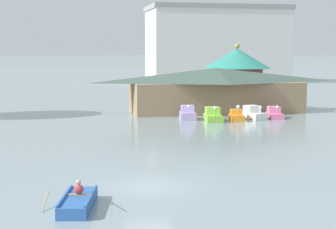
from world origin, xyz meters
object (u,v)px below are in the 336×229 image
(rowboat_with_rower, at_px, (78,202))
(green_roof_pavilion, at_px, (237,71))
(pedal_boat_lavender, at_px, (188,114))
(pedal_boat_lime, at_px, (213,116))
(background_building_block, at_px, (217,44))
(pedal_boat_white, at_px, (253,114))
(boathouse, at_px, (216,89))
(pedal_boat_pink, at_px, (274,114))
(pedal_boat_orange, at_px, (236,116))

(rowboat_with_rower, distance_m, green_roof_pavilion, 56.79)
(rowboat_with_rower, xyz_separation_m, pedal_boat_lavender, (12.24, 30.62, 0.29))
(pedal_boat_lime, xyz_separation_m, background_building_block, (19.96, 67.39, 7.96))
(pedal_boat_lavender, height_order, pedal_boat_white, pedal_boat_lavender)
(rowboat_with_rower, distance_m, pedal_boat_lime, 32.18)
(pedal_boat_lime, bearing_deg, boathouse, 168.50)
(pedal_boat_white, relative_size, pedal_boat_pink, 1.16)
(pedal_boat_pink, bearing_deg, background_building_block, 176.45)
(rowboat_with_rower, height_order, pedal_boat_pink, pedal_boat_pink)
(pedal_boat_lime, xyz_separation_m, pedal_boat_white, (4.63, 1.11, -0.01))
(pedal_boat_white, relative_size, boathouse, 0.16)
(pedal_boat_lime, distance_m, boathouse, 8.86)
(rowboat_with_rower, distance_m, pedal_boat_pink, 36.75)
(pedal_boat_lime, bearing_deg, rowboat_with_rower, -20.35)
(pedal_boat_lavender, bearing_deg, pedal_boat_lime, 57.49)
(pedal_boat_lavender, distance_m, background_building_block, 69.63)
(background_building_block, bearing_deg, boathouse, -106.32)
(rowboat_with_rower, height_order, green_roof_pavilion, green_roof_pavilion)
(pedal_boat_white, bearing_deg, pedal_boat_lime, -91.19)
(pedal_boat_lavender, bearing_deg, green_roof_pavilion, 157.64)
(rowboat_with_rower, bearing_deg, pedal_boat_pink, 155.56)
(green_roof_pavilion, height_order, background_building_block, background_building_block)
(pedal_boat_orange, distance_m, pedal_boat_white, 2.38)
(pedal_boat_lime, relative_size, pedal_boat_pink, 1.08)
(background_building_block, bearing_deg, pedal_boat_lime, -106.50)
(pedal_boat_orange, bearing_deg, rowboat_with_rower, -21.51)
(background_building_block, bearing_deg, pedal_boat_orange, -104.56)
(rowboat_with_rower, bearing_deg, pedal_boat_lime, 164.52)
(background_building_block, bearing_deg, rowboat_with_rower, -109.67)
(pedal_boat_pink, height_order, background_building_block, background_building_block)
(pedal_boat_lime, xyz_separation_m, pedal_boat_orange, (2.48, 0.07, -0.08))
(rowboat_with_rower, height_order, pedal_boat_lime, pedal_boat_lime)
(green_roof_pavilion, bearing_deg, pedal_boat_white, -103.75)
(rowboat_with_rower, relative_size, green_roof_pavilion, 0.42)
(pedal_boat_orange, relative_size, boathouse, 0.12)
(pedal_boat_lavender, distance_m, pedal_boat_orange, 4.98)
(background_building_block, bearing_deg, pedal_boat_lavender, -108.66)
(boathouse, height_order, background_building_block, background_building_block)
(rowboat_with_rower, xyz_separation_m, pedal_boat_white, (19.04, 29.88, 0.25))
(boathouse, xyz_separation_m, background_building_block, (17.34, 59.19, 5.85))
(pedal_boat_lime, height_order, green_roof_pavilion, green_roof_pavilion)
(pedal_boat_pink, xyz_separation_m, green_roof_pavilion, (2.88, 21.31, 3.69))
(rowboat_with_rower, xyz_separation_m, background_building_block, (34.37, 96.17, 8.23))
(green_roof_pavilion, bearing_deg, pedal_boat_pink, -97.71)
(green_roof_pavilion, bearing_deg, pedal_boat_lavender, -120.28)
(pedal_boat_lavender, xyz_separation_m, pedal_boat_orange, (4.65, -1.78, -0.11))
(pedal_boat_lime, xyz_separation_m, boathouse, (2.63, 8.20, 2.11))
(pedal_boat_orange, xyz_separation_m, green_roof_pavilion, (7.36, 22.35, 3.70))
(rowboat_with_rower, distance_m, pedal_boat_white, 35.43)
(green_roof_pavilion, bearing_deg, rowboat_with_rower, -115.35)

